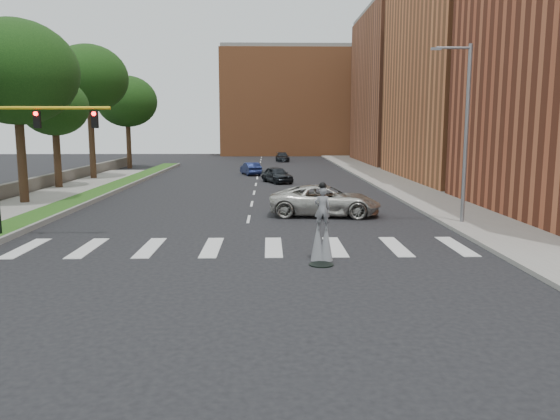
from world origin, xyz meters
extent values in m
plane|color=black|center=(0.00, 0.00, 0.00)|extent=(160.00, 160.00, 0.00)
cube|color=#224E16|center=(-11.50, 20.00, 0.12)|extent=(2.00, 60.00, 0.25)
cube|color=gray|center=(-10.45, 20.00, 0.14)|extent=(0.20, 60.00, 0.28)
cube|color=gray|center=(12.50, 25.00, 0.09)|extent=(5.00, 90.00, 0.18)
cube|color=#5A544D|center=(-17.00, 22.00, 0.55)|extent=(0.50, 56.00, 1.10)
cylinder|color=black|center=(3.00, -2.00, 0.02)|extent=(0.90, 0.90, 0.04)
cube|color=#BD693B|center=(22.00, 30.00, 12.00)|extent=(16.00, 22.00, 24.00)
cube|color=#975437|center=(22.00, 54.00, 10.00)|extent=(16.00, 22.00, 20.00)
cube|color=#BD693B|center=(6.00, 78.00, 9.00)|extent=(26.00, 14.00, 18.00)
cylinder|color=slate|center=(11.00, 6.00, 4.50)|extent=(0.20, 0.20, 9.00)
cylinder|color=slate|center=(10.20, 6.00, 8.80)|extent=(1.80, 0.12, 0.12)
cube|color=slate|center=(9.30, 6.00, 8.75)|extent=(0.50, 0.18, 0.12)
cylinder|color=gold|center=(-8.40, 3.00, 5.80)|extent=(5.20, 0.14, 0.14)
cube|color=black|center=(-9.00, 3.00, 5.30)|extent=(0.28, 0.18, 0.75)
cylinder|color=#FF0C0C|center=(-9.00, 2.90, 5.55)|extent=(0.18, 0.06, 0.18)
cube|color=black|center=(-6.50, 3.00, 5.30)|extent=(0.28, 0.18, 0.75)
cylinder|color=#FF0C0C|center=(-6.50, 2.90, 5.55)|extent=(0.18, 0.06, 0.18)
cylinder|color=#342215|center=(3.24, -1.29, 0.58)|extent=(0.07, 0.07, 1.16)
cylinder|color=#342215|center=(2.92, -1.30, 0.58)|extent=(0.07, 0.07, 1.16)
cone|color=slate|center=(3.24, -1.29, 0.73)|extent=(0.52, 0.52, 1.45)
cone|color=slate|center=(2.92, -1.30, 0.73)|extent=(0.52, 0.52, 1.45)
imported|color=slate|center=(3.08, -1.30, 1.97)|extent=(0.60, 0.40, 1.62)
sphere|color=black|center=(3.08, -1.30, 2.84)|extent=(0.26, 0.26, 0.26)
cylinder|color=black|center=(3.08, -1.30, 2.79)|extent=(0.34, 0.34, 0.02)
cube|color=gold|center=(3.08, -1.16, 2.42)|extent=(0.22, 0.05, 0.10)
imported|color=beige|center=(4.29, 9.13, 0.86)|extent=(6.52, 3.58, 1.73)
imported|color=black|center=(1.87, 27.39, 0.72)|extent=(3.17, 4.52, 1.43)
imported|color=navy|center=(-0.74, 35.59, 0.65)|extent=(2.46, 4.19, 1.30)
imported|color=black|center=(3.14, 57.31, 0.64)|extent=(2.03, 4.49, 1.28)
cylinder|color=#342215|center=(-14.65, 13.90, 3.21)|extent=(0.56, 0.56, 6.43)
ellipsoid|color=black|center=(-14.65, 13.90, 8.35)|extent=(7.68, 7.68, 6.53)
cylinder|color=#342215|center=(-15.76, 22.69, 2.60)|extent=(0.56, 0.56, 5.20)
ellipsoid|color=black|center=(-15.76, 22.69, 6.52)|extent=(5.29, 5.29, 4.49)
cylinder|color=#342215|center=(-15.46, 30.55, 3.81)|extent=(0.56, 0.56, 7.61)
ellipsoid|color=black|center=(-15.46, 30.55, 9.41)|extent=(7.20, 7.20, 6.12)
cylinder|color=#342215|center=(-15.63, 44.88, 3.09)|extent=(0.56, 0.56, 6.17)
ellipsoid|color=black|center=(-15.63, 44.88, 7.94)|extent=(7.08, 7.08, 6.02)
camera|label=1|loc=(1.07, -21.31, 5.00)|focal=35.00mm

